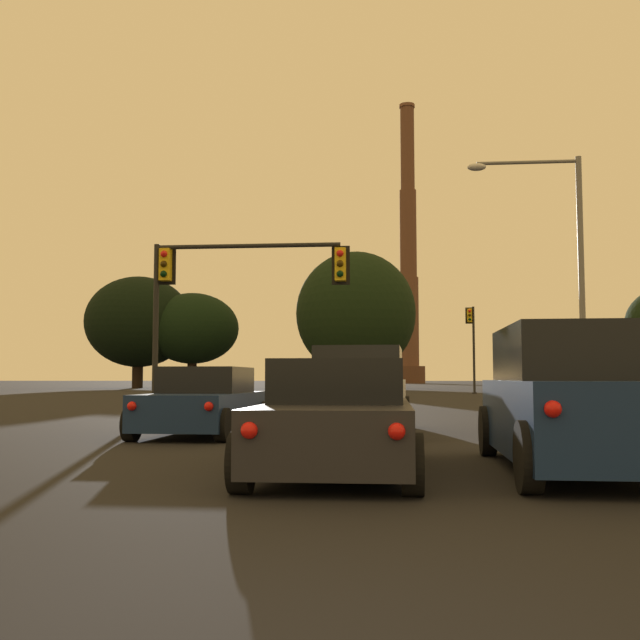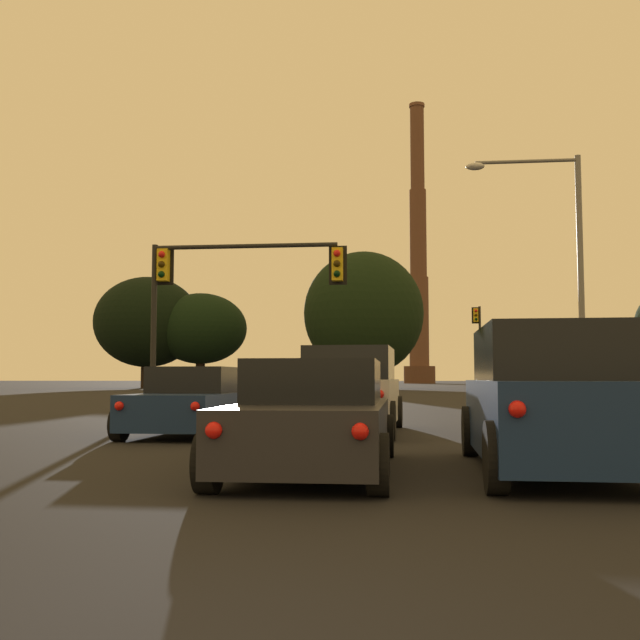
% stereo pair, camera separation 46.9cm
% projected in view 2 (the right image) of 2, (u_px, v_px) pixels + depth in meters
% --- Properties ---
extents(sedan_center_lane_second, '(1.98, 4.71, 1.43)m').
position_uv_depth(sedan_center_lane_second, '(315.00, 419.00, 9.61)').
color(sedan_center_lane_second, '#232328').
rests_on(sedan_center_lane_second, ground_plane).
extents(suv_right_lane_second, '(2.19, 4.94, 1.86)m').
position_uv_depth(suv_right_lane_second, '(555.00, 401.00, 9.52)').
color(suv_right_lane_second, navy).
rests_on(suv_right_lane_second, ground_plane).
extents(sedan_left_lane_front, '(2.06, 4.73, 1.43)m').
position_uv_depth(sedan_left_lane_front, '(195.00, 403.00, 15.97)').
color(sedan_left_lane_front, navy).
rests_on(sedan_left_lane_front, ground_plane).
extents(suv_center_lane_front, '(2.24, 4.96, 1.86)m').
position_uv_depth(suv_center_lane_front, '(351.00, 392.00, 16.31)').
color(suv_center_lane_front, silver).
rests_on(suv_center_lane_front, ground_plane).
extents(traffic_light_far_right, '(0.78, 0.50, 6.63)m').
position_uv_depth(traffic_light_far_right, '(478.00, 337.00, 56.73)').
color(traffic_light_far_right, black).
rests_on(traffic_light_far_right, ground_plane).
extents(traffic_light_overhead_left, '(6.43, 0.50, 5.50)m').
position_uv_depth(traffic_light_overhead_left, '(219.00, 282.00, 23.91)').
color(traffic_light_overhead_left, black).
rests_on(traffic_light_overhead_left, ground_plane).
extents(street_lamp, '(3.82, 0.36, 8.68)m').
position_uv_depth(street_lamp, '(561.00, 253.00, 25.02)').
color(street_lamp, slate).
rests_on(street_lamp, ground_plane).
extents(smokestack, '(6.80, 6.80, 62.16)m').
position_uv_depth(smokestack, '(418.00, 272.00, 163.86)').
color(smokestack, '#523427').
rests_on(smokestack, ground_plane).
extents(treeline_far_right, '(10.85, 9.77, 11.15)m').
position_uv_depth(treeline_far_right, '(201.00, 329.00, 87.87)').
color(treeline_far_right, black).
rests_on(treeline_far_right, ground_plane).
extents(treeline_right_mid, '(12.64, 11.37, 13.19)m').
position_uv_depth(treeline_right_mid, '(147.00, 322.00, 88.76)').
color(treeline_right_mid, black).
rests_on(treeline_right_mid, ground_plane).
extents(treeline_center_left, '(13.51, 12.16, 15.47)m').
position_uv_depth(treeline_center_left, '(364.00, 313.00, 84.34)').
color(treeline_center_left, black).
rests_on(treeline_center_left, ground_plane).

